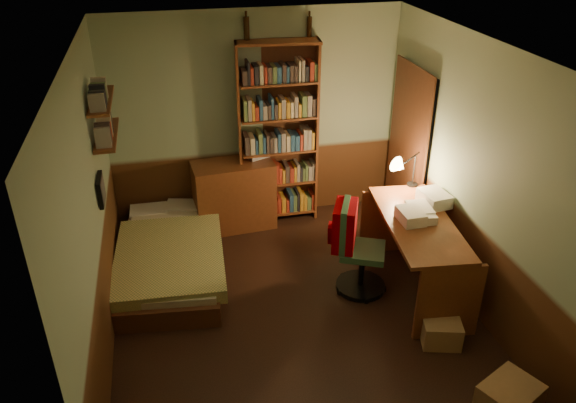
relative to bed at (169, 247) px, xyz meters
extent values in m
cube|color=black|center=(1.17, -0.97, -0.31)|extent=(3.50, 4.00, 0.02)
cube|color=silver|center=(1.17, -0.97, 2.31)|extent=(3.50, 4.00, 0.02)
cube|color=gray|center=(1.17, 1.04, 1.00)|extent=(3.50, 0.02, 2.60)
cube|color=gray|center=(-0.59, -0.97, 1.00)|extent=(0.02, 4.00, 2.60)
cube|color=gray|center=(2.93, -0.97, 1.00)|extent=(0.02, 4.00, 2.60)
cube|color=gray|center=(1.17, -2.98, 1.00)|extent=(3.50, 0.02, 2.60)
cube|color=black|center=(2.89, 0.33, 0.70)|extent=(0.06, 0.90, 2.00)
cube|color=#432213|center=(2.86, 0.33, 0.70)|extent=(0.02, 0.98, 2.08)
cube|color=olive|center=(0.00, 0.00, 0.00)|extent=(1.30, 2.13, 0.60)
cube|color=brown|center=(0.84, 0.79, 0.13)|extent=(1.00, 0.56, 0.86)
cube|color=#B2B2B7|center=(1.16, 0.92, 0.63)|extent=(0.32, 0.29, 0.14)
cube|color=brown|center=(1.42, 0.88, 0.83)|extent=(1.00, 0.41, 2.26)
cylinder|color=black|center=(1.10, 0.99, 2.09)|extent=(0.09, 0.09, 0.25)
cylinder|color=black|center=(1.82, 0.99, 2.07)|extent=(0.07, 0.07, 0.22)
cube|color=brown|center=(2.47, -0.92, 0.12)|extent=(0.82, 1.62, 0.83)
cube|color=silver|center=(2.76, -0.63, 0.60)|extent=(0.29, 0.36, 0.13)
cone|color=black|center=(2.72, -0.18, 0.82)|extent=(0.19, 0.19, 0.58)
cube|color=#36603B|center=(1.95, -0.80, 0.26)|extent=(0.71, 0.68, 1.12)
cube|color=#9D0005|center=(1.66, -1.05, 1.06)|extent=(0.29, 0.43, 0.47)
cube|color=brown|center=(-0.47, 0.13, 1.30)|extent=(0.20, 0.90, 0.03)
cube|color=brown|center=(-0.47, 0.13, 1.65)|extent=(0.20, 0.90, 0.03)
cube|color=black|center=(-0.55, -0.37, 0.95)|extent=(0.04, 0.32, 0.26)
cube|color=#9F7B50|center=(2.51, -2.66, -0.13)|extent=(0.55, 0.51, 0.33)
cube|color=#9F7B50|center=(2.39, -1.75, -0.18)|extent=(0.41, 0.37, 0.24)
camera|label=1|loc=(0.12, -5.31, 3.36)|focal=35.00mm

